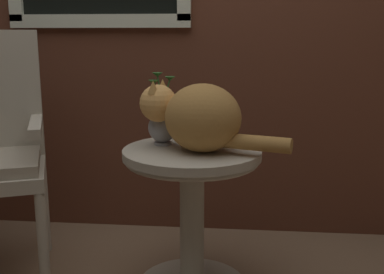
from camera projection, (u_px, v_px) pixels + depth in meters
wicker_side_table at (192, 198)px, 1.92m from camera, size 0.56×0.56×0.63m
cat at (198, 117)px, 1.81m from camera, size 0.60×0.35×0.28m
pewter_vase_with_ivy at (163, 123)px, 1.93m from camera, size 0.12×0.12×0.30m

